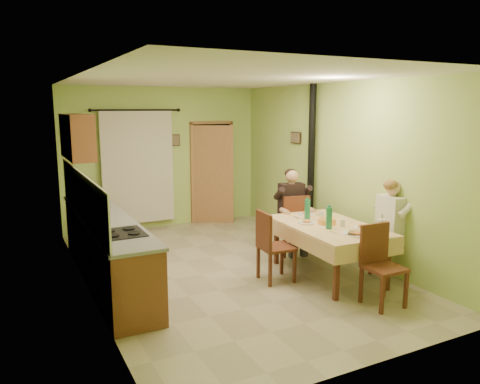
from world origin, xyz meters
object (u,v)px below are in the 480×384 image
man_right (392,217)px  stove_flue (310,187)px  chair_near (382,282)px  chair_left (275,260)px  dining_table (328,250)px  chair_right (391,256)px  chair_far (292,237)px  man_far (292,202)px

man_right → stove_flue: bearing=4.9°
chair_near → stove_flue: stove_flue is taller
chair_near → chair_left: size_ratio=0.99×
dining_table → chair_right: bearing=-24.8°
chair_near → man_right: bearing=-137.7°
chair_far → chair_right: size_ratio=1.02×
dining_table → man_right: size_ratio=1.35×
dining_table → man_far: 1.23m
chair_near → man_far: man_far is taller
chair_near → chair_right: 1.09m
chair_far → chair_left: chair_far is taller
chair_near → dining_table: bearing=-90.0°
dining_table → chair_far: 1.11m
chair_left → man_far: man_far is taller
man_right → man_far: bearing=27.1°
stove_flue → man_far: bearing=-149.7°
chair_left → man_right: 1.77m
dining_table → man_far: bearing=87.0°
dining_table → stove_flue: 1.78m
chair_left → man_far: 1.41m
man_right → stove_flue: (-0.06, 1.90, 0.15)m
chair_far → stove_flue: size_ratio=0.36×
man_right → chair_far: bearing=27.4°
chair_right → man_far: size_ratio=0.72×
chair_far → chair_left: size_ratio=1.01×
man_far → man_right: bearing=-55.8°
dining_table → chair_near: bearing=-88.9°
chair_near → man_far: (0.14, 2.24, 0.59)m
chair_right → man_right: 0.59m
chair_far → stove_flue: 1.04m
chair_right → chair_left: 1.69m
dining_table → chair_right: chair_right is taller
chair_right → stove_flue: size_ratio=0.36×
dining_table → chair_near: (-0.03, -1.13, -0.09)m
man_far → chair_near: bearing=-83.3°
dining_table → chair_left: size_ratio=1.88×
chair_near → stove_flue: (0.77, 2.61, 0.73)m
man_right → stove_flue: 1.91m
man_right → chair_left: bearing=72.1°
chair_right → chair_left: bearing=72.3°
chair_far → man_right: bearing=-55.5°
dining_table → chair_near: size_ratio=1.89×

